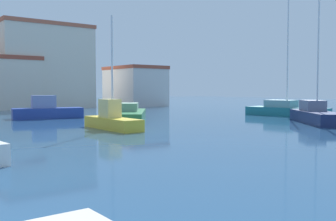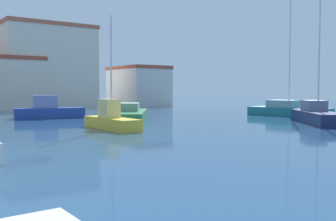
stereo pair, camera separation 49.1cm
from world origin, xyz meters
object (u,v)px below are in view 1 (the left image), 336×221
object	(u,v)px
sailboat_yellow_outer_mooring	(112,119)
sailboat_navy_inner_mooring	(316,115)
sailboat_teal_far_right	(286,110)
motorboat_blue_center_channel	(47,111)
motorboat_green_behind_lamppost	(128,114)

from	to	relation	value
sailboat_yellow_outer_mooring	sailboat_navy_inner_mooring	bearing A→B (deg)	-20.45
sailboat_navy_inner_mooring	sailboat_yellow_outer_mooring	distance (m)	15.56
sailboat_yellow_outer_mooring	sailboat_teal_far_right	bearing A→B (deg)	2.54
sailboat_teal_far_right	sailboat_yellow_outer_mooring	world-z (taller)	sailboat_teal_far_right
sailboat_navy_inner_mooring	motorboat_blue_center_channel	size ratio (longest dim) A/B	1.70
motorboat_green_behind_lamppost	sailboat_teal_far_right	xyz separation A→B (m)	(14.20, -5.73, 0.14)
motorboat_green_behind_lamppost	sailboat_navy_inner_mooring	bearing A→B (deg)	-52.32
sailboat_yellow_outer_mooring	motorboat_blue_center_channel	distance (m)	11.63
motorboat_green_behind_lamppost	sailboat_yellow_outer_mooring	world-z (taller)	sailboat_yellow_outer_mooring
sailboat_teal_far_right	motorboat_green_behind_lamppost	bearing A→B (deg)	158.02
sailboat_navy_inner_mooring	motorboat_blue_center_channel	bearing A→B (deg)	130.43
sailboat_navy_inner_mooring	motorboat_blue_center_channel	distance (m)	22.42
motorboat_green_behind_lamppost	sailboat_yellow_outer_mooring	xyz separation A→B (m)	(-5.29, -6.59, 0.18)
sailboat_yellow_outer_mooring	motorboat_green_behind_lamppost	bearing A→B (deg)	51.26
sailboat_yellow_outer_mooring	motorboat_blue_center_channel	bearing A→B (deg)	89.82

